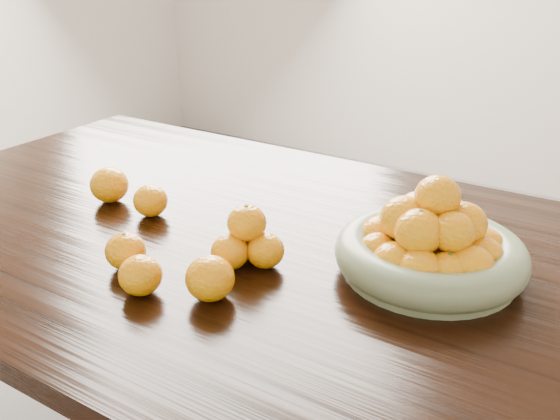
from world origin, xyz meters
The scene contains 8 objects.
dining_table centered at (0.00, 0.00, 0.66)m, with size 2.00×1.00×0.75m.
fruit_bowl centered at (0.21, 0.04, 0.80)m, with size 0.32×0.32×0.18m.
orange_pyramid centered at (-0.07, -0.09, 0.79)m, with size 0.12×0.13×0.11m.
loose_orange_0 centered at (-0.24, -0.22, 0.78)m, with size 0.07×0.07×0.07m, color #FFA207.
loose_orange_1 centered at (-0.16, -0.27, 0.78)m, with size 0.07×0.07×0.07m, color #FFA207.
loose_orange_2 centered at (-0.05, -0.22, 0.79)m, with size 0.08×0.08×0.07m, color #FFA207.
loose_orange_3 centered at (-0.48, -0.02, 0.79)m, with size 0.08×0.08×0.08m, color #FFA207.
loose_orange_4 centered at (-0.36, -0.03, 0.78)m, with size 0.07×0.07×0.07m, color #FFA207.
Camera 1 is at (0.50, -0.88, 1.28)m, focal length 40.00 mm.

